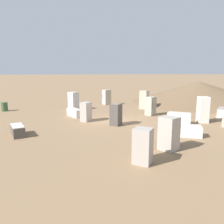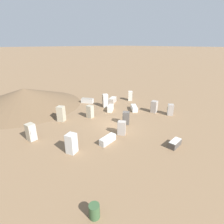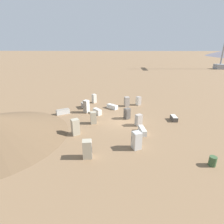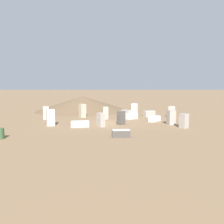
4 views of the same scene
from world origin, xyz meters
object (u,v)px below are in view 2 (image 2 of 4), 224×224
Objects in this scene: discarded_fridge_9 at (71,143)px; discarded_fridge_15 at (87,101)px; discarded_fridge_13 at (170,110)px; discarded_fridge_14 at (90,112)px; discarded_fridge_0 at (130,96)px; discarded_fridge_1 at (154,107)px; discarded_fridge_3 at (113,100)px; discarded_fridge_6 at (134,108)px; discarded_fridge_12 at (126,118)px; rusty_barrel at (94,211)px; discarded_fridge_4 at (105,101)px; discarded_fridge_7 at (111,108)px; discarded_fridge_10 at (175,143)px; discarded_fridge_2 at (122,128)px; discarded_fridge_8 at (61,114)px; discarded_fridge_11 at (108,140)px; discarded_fridge_5 at (31,132)px.

discarded_fridge_15 is (-8.56, -9.90, -0.51)m from discarded_fridge_9.
discarded_fridge_14 reaches higher than discarded_fridge_13.
discarded_fridge_0 is 1.07× the size of discarded_fridge_13.
discarded_fridge_0 is 0.98× the size of discarded_fridge_1.
discarded_fridge_9 is 13.10m from discarded_fridge_15.
discarded_fridge_6 is at bearing -28.58° from discarded_fridge_3.
discarded_fridge_12 is 1.79× the size of rusty_barrel.
discarded_fridge_0 is at bearing -143.44° from rusty_barrel.
discarded_fridge_0 is 4.39m from discarded_fridge_6.
discarded_fridge_6 is at bearing -123.55° from discarded_fridge_4.
discarded_fridge_0 is at bearing 40.79° from discarded_fridge_3.
discarded_fridge_3 is (2.79, -1.12, -0.37)m from discarded_fridge_0.
discarded_fridge_7 is at bearing 89.25° from discarded_fridge_13.
discarded_fridge_10 is 0.96× the size of discarded_fridge_14.
discarded_fridge_13 is 10.09m from discarded_fridge_14.
discarded_fridge_2 is 7.10m from discarded_fridge_6.
discarded_fridge_1 is at bearing -155.94° from rusty_barrel.
discarded_fridge_15 reaches higher than discarded_fridge_10.
discarded_fridge_0 is at bearing -91.72° from discarded_fridge_6.
discarded_fridge_2 is 0.78× the size of discarded_fridge_8.
discarded_fridge_14 is (3.36, -0.01, 0.39)m from discarded_fridge_7.
discarded_fridge_0 is 11.83m from discarded_fridge_8.
discarded_fridge_9 is at bearing -54.57° from discarded_fridge_8.
discarded_fridge_1 is at bearing -176.25° from discarded_fridge_7.
discarded_fridge_3 is 0.98× the size of discarded_fridge_8.
discarded_fridge_11 is at bearing -9.49° from discarded_fridge_0.
discarded_fridge_12 reaches higher than discarded_fridge_6.
discarded_fridge_5 reaches higher than discarded_fridge_14.
discarded_fridge_9 reaches higher than discarded_fridge_3.
discarded_fridge_0 is 20.50m from rusty_barrel.
discarded_fridge_5 reaches higher than discarded_fridge_7.
discarded_fridge_4 is 4.24m from discarded_fridge_6.
discarded_fridge_10 is 5.98m from discarded_fridge_11.
discarded_fridge_8 is at bearing 38.88° from discarded_fridge_7.
discarded_fridge_2 reaches higher than discarded_fridge_7.
discarded_fridge_0 is 8.85m from discarded_fridge_14.
discarded_fridge_12 is at bearing -170.87° from discarded_fridge_4.
discarded_fridge_14 is (7.20, -4.28, -0.00)m from discarded_fridge_1.
rusty_barrel is (7.70, 10.94, -0.36)m from discarded_fridge_14.
discarded_fridge_12 is at bearing -78.02° from discarded_fridge_11.
discarded_fridge_2 is at bearing 174.21° from discarded_fridge_1.
discarded_fridge_12 reaches higher than discarded_fridge_10.
discarded_fridge_10 is at bearing 102.55° from discarded_fridge_6.
discarded_fridge_0 reaches higher than discarded_fridge_12.
discarded_fridge_1 is 1.09× the size of discarded_fridge_13.
discarded_fridge_0 reaches higher than rusty_barrel.
discarded_fridge_9 is 1.11× the size of discarded_fridge_14.
discarded_fridge_13 is at bearing -39.67° from discarded_fridge_2.
discarded_fridge_4 reaches higher than discarded_fridge_3.
discarded_fridge_13 is 0.91× the size of discarded_fridge_14.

